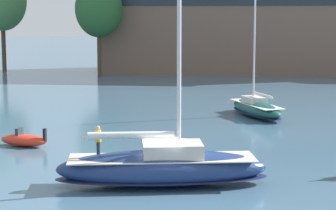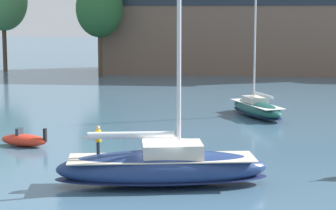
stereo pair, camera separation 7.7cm
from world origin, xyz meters
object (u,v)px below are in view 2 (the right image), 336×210
object	(u,v)px
tree_shore_left	(3,1)
motor_tender	(24,140)
sailboat_moored_mid_channel	(257,108)
tree_shore_right	(99,9)
sailboat_main	(162,166)

from	to	relation	value
tree_shore_left	motor_tender	world-z (taller)	tree_shore_left
tree_shore_left	sailboat_moored_mid_channel	xyz separation A→B (m)	(38.99, -41.13, -10.20)
tree_shore_right	sailboat_moored_mid_channel	distance (m)	41.73
tree_shore_left	motor_tender	xyz separation A→B (m)	(22.20, -56.26, -10.56)
tree_shore_right	sailboat_main	bearing A→B (deg)	-74.47
sailboat_main	motor_tender	bearing A→B (deg)	139.69
tree_shore_left	tree_shore_right	xyz separation A→B (m)	(16.96, -6.86, -1.17)
motor_tender	sailboat_main	bearing A→B (deg)	-40.31
sailboat_moored_mid_channel	tree_shore_left	bearing A→B (deg)	133.47
tree_shore_left	sailboat_moored_mid_channel	bearing A→B (deg)	-46.53
tree_shore_left	sailboat_moored_mid_channel	world-z (taller)	tree_shore_left
sailboat_moored_mid_channel	tree_shore_right	bearing A→B (deg)	122.73
motor_tender	tree_shore_left	bearing A→B (deg)	111.54
tree_shore_left	tree_shore_right	distance (m)	18.34
tree_shore_left	tree_shore_right	world-z (taller)	tree_shore_left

